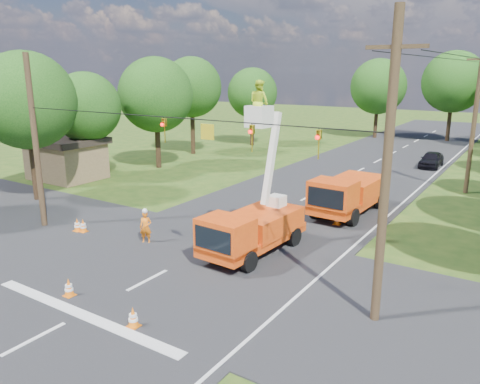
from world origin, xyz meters
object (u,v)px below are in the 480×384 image
Objects in this scene: pole_right_mid at (475,118)px; traffic_cone_2 at (284,229)px; pole_left at (35,143)px; tree_left_d at (156,95)px; tree_left_f at (252,93)px; traffic_cone_6 at (372,194)px; traffic_cone_1 at (133,317)px; second_truck at (348,194)px; traffic_cone_4 at (83,226)px; traffic_cone_0 at (69,288)px; shed at (66,158)px; distant_car at (431,159)px; pole_right_near at (386,171)px; tree_far_b at (454,82)px; traffic_cone_3 at (337,219)px; tree_left_c at (86,107)px; tree_left_e at (192,87)px; tree_left_b at (27,101)px; tree_far_a at (378,87)px; ground_worker at (146,227)px; traffic_cone_5 at (77,225)px; bucket_truck at (252,218)px.

traffic_cone_2 is at bearing -113.91° from pole_right_mid.
tree_left_d is at bearing 110.14° from pole_left.
tree_left_d is 15.01m from tree_left_f.
traffic_cone_6 is 0.07× the size of pole_right_mid.
pole_left reaches higher than traffic_cone_6.
tree_left_f is (-16.85, 34.78, 5.33)m from traffic_cone_1.
second_truck is at bearing -12.80° from tree_left_d.
traffic_cone_4 is 25.32m from pole_right_mid.
traffic_cone_0 is 0.13× the size of shed.
pole_right_near is at bearing -82.75° from distant_car.
pole_left is 16.06m from tree_left_d.
traffic_cone_3 is at bearing -88.89° from tree_far_b.
traffic_cone_3 is at bearing -0.80° from tree_left_c.
tree_left_c is at bearing 179.20° from traffic_cone_3.
tree_left_e is at bearing 138.99° from pole_right_near.
tree_left_d is (-18.70, 6.28, 5.77)m from traffic_cone_3.
shed reaches higher than traffic_cone_6.
tree_left_b reaches higher than tree_left_f.
tree_far_a reaches higher than pole_left.
tree_left_e is at bearing 104.42° from tree_left_d.
ground_worker is at bearing -87.35° from tree_far_a.
tree_left_b reaches higher than second_truck.
traffic_cone_4 is at bearing -92.49° from tree_far_a.
tree_far_a reaches higher than traffic_cone_3.
pole_right_mid is (4.79, 5.24, 4.75)m from traffic_cone_6.
pole_left is 23.26m from tree_left_e.
tree_left_d is at bearing -109.65° from tree_far_a.
traffic_cone_0 is at bearing -95.20° from tree_far_b.
traffic_cone_3 is at bearing -49.00° from tree_left_f.
traffic_cone_5 is (-9.27, 5.13, 0.00)m from traffic_cone_1.
tree_left_f is (-18.51, 15.24, 5.33)m from traffic_cone_6.
second_truck is 9.18× the size of traffic_cone_1.
pole_left is at bearing -170.66° from traffic_cone_4.
tree_left_d reaches higher than pole_left.
traffic_cone_5 is (-5.71, 4.89, 0.00)m from traffic_cone_0.
tree_left_d is 1.10× the size of tree_left_f.
shed reaches higher than ground_worker.
shed is (-21.71, -6.76, 1.26)m from traffic_cone_6.
traffic_cone_3 is 25.19m from tree_left_e.
traffic_cone_1 is 0.08× the size of tree_left_d.
tree_far_b is at bearing 91.11° from traffic_cone_3.
traffic_cone_5 is at bearing -35.33° from shed.
pole_right_near reaches higher than pole_left.
traffic_cone_2 is 3.51m from traffic_cone_3.
pole_right_near is at bearing -72.57° from tree_far_a.
second_truck reaches higher than traffic_cone_2.
shed is at bearing 173.16° from traffic_cone_2.
pole_left reaches higher than bucket_truck.
tree_far_b is (18.00, 30.00, 0.68)m from tree_left_d.
traffic_cone_6 is at bearing -94.72° from distant_car.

